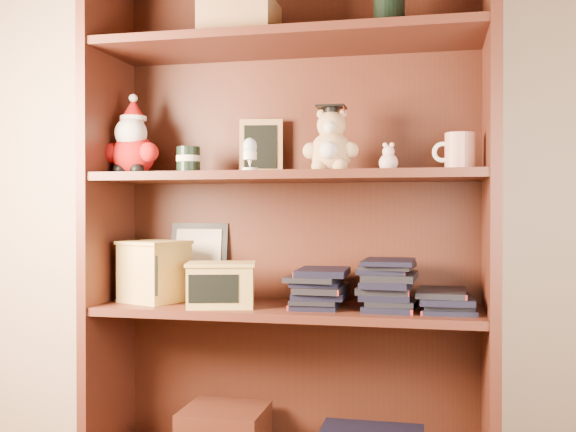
# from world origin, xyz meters

# --- Properties ---
(bookcase) EXTENTS (1.20, 0.35, 1.60)m
(bookcase) POSITION_xyz_m (-0.09, 1.36, 0.78)
(bookcase) COLOR #4B2115
(bookcase) RESTS_ON ground
(shelf_lower) EXTENTS (1.14, 0.33, 0.02)m
(shelf_lower) POSITION_xyz_m (-0.09, 1.30, 0.54)
(shelf_lower) COLOR #4B2115
(shelf_lower) RESTS_ON ground
(shelf_upper) EXTENTS (1.14, 0.33, 0.02)m
(shelf_upper) POSITION_xyz_m (-0.09, 1.30, 0.94)
(shelf_upper) COLOR #4B2115
(shelf_upper) RESTS_ON ground
(santa_plush) EXTENTS (0.19, 0.13, 0.26)m
(santa_plush) POSITION_xyz_m (-0.59, 1.30, 1.05)
(santa_plush) COLOR #A50F0F
(santa_plush) RESTS_ON shelf_upper
(teachers_tin) EXTENTS (0.07, 0.07, 0.08)m
(teachers_tin) POSITION_xyz_m (-0.41, 1.31, 0.99)
(teachers_tin) COLOR black
(teachers_tin) RESTS_ON shelf_upper
(chalkboard_plaque) EXTENTS (0.14, 0.08, 0.18)m
(chalkboard_plaque) POSITION_xyz_m (-0.20, 1.42, 1.04)
(chalkboard_plaque) COLOR #9E7547
(chalkboard_plaque) RESTS_ON shelf_upper
(egg_cup) EXTENTS (0.05, 0.05, 0.10)m
(egg_cup) POSITION_xyz_m (-0.19, 1.23, 1.00)
(egg_cup) COLOR white
(egg_cup) RESTS_ON shelf_upper
(grad_teddy_bear) EXTENTS (0.17, 0.14, 0.20)m
(grad_teddy_bear) POSITION_xyz_m (0.04, 1.30, 1.03)
(grad_teddy_bear) COLOR tan
(grad_teddy_bear) RESTS_ON shelf_upper
(pink_figurine) EXTENTS (0.06, 0.06, 0.09)m
(pink_figurine) POSITION_xyz_m (0.21, 1.30, 0.98)
(pink_figurine) COLOR beige
(pink_figurine) RESTS_ON shelf_upper
(teacher_mug) EXTENTS (0.12, 0.09, 0.11)m
(teacher_mug) POSITION_xyz_m (0.41, 1.30, 1.00)
(teacher_mug) COLOR silver
(teacher_mug) RESTS_ON shelf_upper
(certificate_frame) EXTENTS (0.20, 0.05, 0.24)m
(certificate_frame) POSITION_xyz_m (-0.42, 1.44, 0.67)
(certificate_frame) COLOR black
(certificate_frame) RESTS_ON shelf_lower
(treats_box) EXTENTS (0.23, 0.23, 0.19)m
(treats_box) POSITION_xyz_m (-0.52, 1.30, 0.65)
(treats_box) COLOR tan
(treats_box) RESTS_ON shelf_lower
(pencils_box) EXTENTS (0.23, 0.19, 0.13)m
(pencils_box) POSITION_xyz_m (-0.28, 1.24, 0.62)
(pencils_box) COLOR tan
(pencils_box) RESTS_ON shelf_lower
(book_stack_left) EXTENTS (0.14, 0.20, 0.11)m
(book_stack_left) POSITION_xyz_m (0.00, 1.30, 0.61)
(book_stack_left) COLOR black
(book_stack_left) RESTS_ON shelf_lower
(book_stack_mid) EXTENTS (0.14, 0.20, 0.14)m
(book_stack_mid) POSITION_xyz_m (0.20, 1.30, 0.62)
(book_stack_mid) COLOR black
(book_stack_mid) RESTS_ON shelf_lower
(book_stack_right) EXTENTS (0.14, 0.20, 0.06)m
(book_stack_right) POSITION_xyz_m (0.36, 1.30, 0.58)
(book_stack_right) COLOR black
(book_stack_right) RESTS_ON shelf_lower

